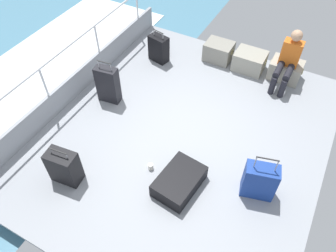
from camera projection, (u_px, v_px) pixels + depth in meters
ground_plane at (185, 134)px, 5.45m from camera, size 4.40×5.20×0.06m
gunwale_port at (78, 82)px, 5.95m from camera, size 0.06×5.20×0.45m
railing_port at (72, 57)px, 5.53m from camera, size 0.04×4.20×1.02m
sea_wake at (30, 81)px, 6.82m from camera, size 12.00×12.00×0.01m
cargo_crate_0 at (219, 51)px, 6.63m from camera, size 0.58×0.43×0.38m
cargo_crate_1 at (250, 61)px, 6.42m from camera, size 0.62×0.47×0.37m
cargo_crate_2 at (285, 70)px, 6.24m from camera, size 0.62×0.43×0.36m
passenger_seated at (288, 59)px, 5.86m from camera, size 0.34×0.66×1.06m
suitcase_0 at (108, 85)px, 5.71m from camera, size 0.41×0.25×0.84m
suitcase_1 at (179, 181)px, 4.66m from camera, size 0.59×0.80×0.24m
suitcase_2 at (159, 49)px, 6.55m from camera, size 0.42×0.30×0.67m
suitcase_3 at (259, 181)px, 4.46m from camera, size 0.49×0.35×0.81m
suitcase_4 at (64, 167)px, 4.64m from camera, size 0.46×0.30×0.65m
paper_cup at (151, 166)px, 4.92m from camera, size 0.08×0.08×0.10m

